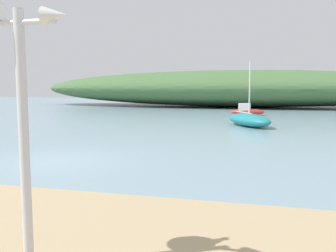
{
  "coord_description": "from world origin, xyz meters",
  "views": [
    {
      "loc": [
        6.25,
        -10.3,
        2.41
      ],
      "look_at": [
        2.68,
        3.68,
        0.83
      ],
      "focal_mm": 38.73,
      "sensor_mm": 36.0,
      "label": 1
    }
  ],
  "objects": [
    {
      "name": "ground_plane",
      "position": [
        0.0,
        0.0,
        0.0
      ],
      "size": [
        120.0,
        120.0,
        0.0
      ],
      "primitive_type": "plane",
      "color": "#7A99A8"
    },
    {
      "name": "distant_hill",
      "position": [
        3.37,
        33.82,
        2.16
      ],
      "size": [
        49.32,
        13.05,
        4.32
      ],
      "primitive_type": "ellipsoid",
      "color": "#476B3D",
      "rests_on": "ground"
    },
    {
      "name": "motorboat_by_sandbar",
      "position": [
        5.17,
        20.5,
        0.38
      ],
      "size": [
        2.78,
        1.21,
        1.01
      ],
      "color": "#B72D28",
      "rests_on": "ground"
    },
    {
      "name": "sailboat_mid_channel",
      "position": [
        5.6,
        12.11,
        0.39
      ],
      "size": [
        3.53,
        4.44,
        3.94
      ],
      "color": "teal",
      "rests_on": "ground"
    }
  ]
}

